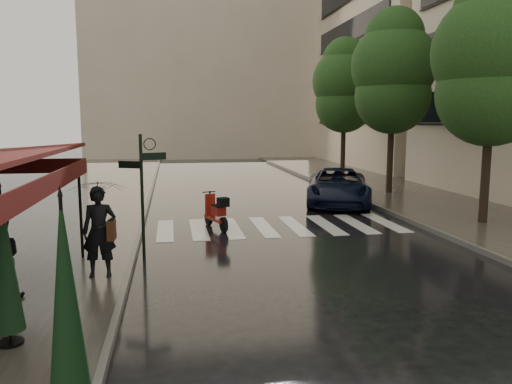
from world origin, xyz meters
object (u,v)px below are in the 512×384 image
object	(u,v)px
scooter	(217,213)
parked_car	(338,186)
pedestrian_terrace	(0,259)
parasol_back	(5,259)
pedestrian_with_umbrella	(98,197)
parasol_front	(66,296)

from	to	relation	value
scooter	parked_car	distance (m)	6.69
pedestrian_terrace	parked_car	xyz separation A→B (m)	(9.92, 9.96, -0.16)
scooter	parasol_back	xyz separation A→B (m)	(-3.81, -8.04, 0.90)
pedestrian_with_umbrella	scooter	xyz separation A→B (m)	(2.92, 4.85, -1.32)
pedestrian_with_umbrella	parked_car	size ratio (longest dim) A/B	0.49
pedestrian_with_umbrella	parasol_back	bearing A→B (deg)	-103.50
pedestrian_with_umbrella	parasol_front	bearing A→B (deg)	-84.07
parked_car	parasol_front	bearing A→B (deg)	-102.07
scooter	parasol_back	world-z (taller)	parasol_back
pedestrian_terrace	pedestrian_with_umbrella	bearing A→B (deg)	-163.51
parked_car	pedestrian_with_umbrella	bearing A→B (deg)	-115.70
parked_car	scooter	bearing A→B (deg)	-126.05
pedestrian_terrace	parasol_front	xyz separation A→B (m)	(1.97, -4.01, 0.60)
parasol_front	scooter	bearing A→B (deg)	75.60
pedestrian_with_umbrella	scooter	world-z (taller)	pedestrian_with_umbrella
scooter	parasol_front	size ratio (longest dim) A/B	0.65
parasol_back	parked_car	bearing A→B (deg)	52.56
parasol_front	pedestrian_with_umbrella	bearing A→B (deg)	93.85
scooter	parked_car	size ratio (longest dim) A/B	0.32
scooter	parasol_front	bearing A→B (deg)	-122.13
pedestrian_terrace	scooter	bearing A→B (deg)	-145.97
pedestrian_with_umbrella	parasol_back	world-z (taller)	pedestrian_with_umbrella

